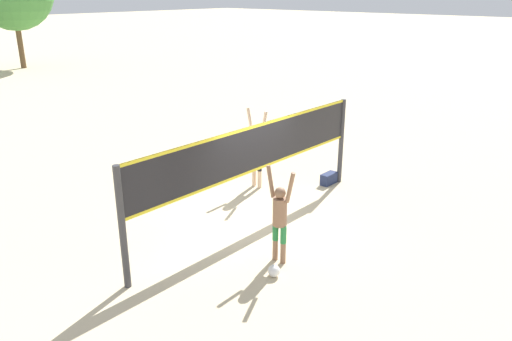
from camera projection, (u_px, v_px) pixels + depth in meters
ground_plane at (256, 223)px, 11.60m from camera, size 200.00×200.00×0.00m
volleyball_net at (256, 157)px, 11.05m from camera, size 7.19×0.13×2.35m
player_spiker at (280, 214)px, 9.61m from camera, size 0.28×0.68×1.96m
player_blocker at (257, 147)px, 13.32m from camera, size 0.28×0.71×2.17m
volleyball at (274, 271)px, 9.39m from camera, size 0.24×0.24×0.24m
gear_bag at (329, 179)px, 13.86m from camera, size 0.52×0.24×0.31m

